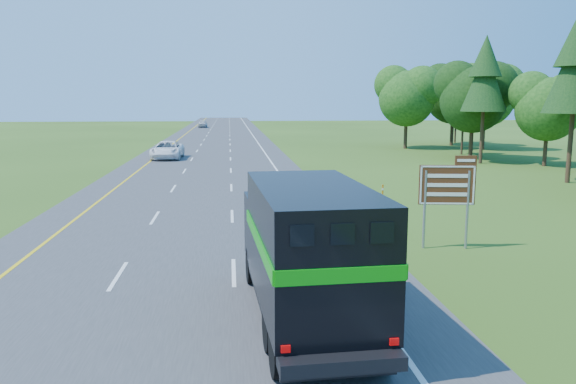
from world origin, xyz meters
name	(u,v)px	position (x,y,z in m)	size (l,w,h in m)	color
road	(212,156)	(0.00, 50.00, 0.02)	(15.00, 260.00, 0.04)	#38383A
lane_markings	(212,156)	(0.00, 50.00, 0.04)	(11.15, 260.00, 0.01)	yellow
horse_truck	(306,248)	(3.61, 6.71, 1.94)	(2.88, 8.13, 3.55)	black
white_suv	(167,150)	(-4.19, 48.01, 0.87)	(2.75, 5.96, 1.66)	white
far_car	(203,124)	(-3.69, 111.41, 0.79)	(1.77, 4.39, 1.50)	#B3B4BA
exit_sign	(448,189)	(9.84, 13.30, 2.30)	(2.07, 0.37, 3.54)	gray
delineator	(383,194)	(9.92, 22.46, 0.58)	(0.09, 0.05, 1.08)	orange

